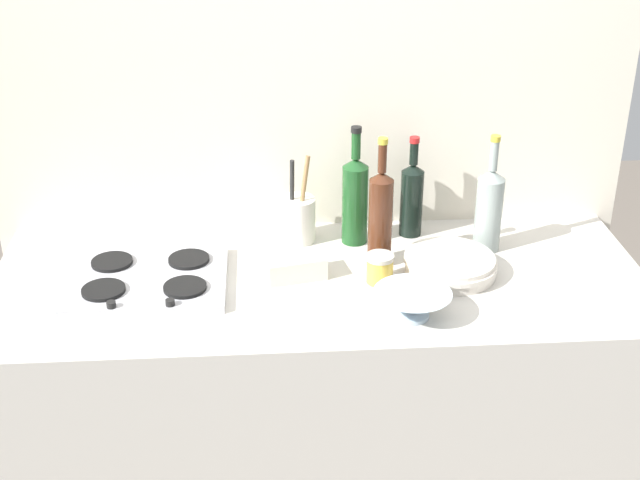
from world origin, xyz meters
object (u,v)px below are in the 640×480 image
Objects in this scene: plate_stack at (450,265)px; butter_dish at (295,267)px; wine_bottle_mid_left at (489,208)px; condiment_jar_front at (380,268)px; stovetop_hob at (148,279)px; utensil_crock at (298,218)px; mixing_bowl at (412,303)px; wine_bottle_rightmost at (380,216)px; wine_bottle_mid_right at (355,198)px; wine_bottle_leftmost at (412,197)px.

plate_stack is 0.43m from butter_dish.
wine_bottle_mid_left is 4.28× the size of condiment_jar_front.
wine_bottle_mid_left reaches higher than stovetop_hob.
plate_stack is 0.73× the size of wine_bottle_mid_left.
plate_stack is at bearing -30.03° from utensil_crock.
mixing_bowl is 0.19m from condiment_jar_front.
condiment_jar_front is at bearing -96.56° from wine_bottle_rightmost.
wine_bottle_mid_right reaches higher than wine_bottle_mid_left.
wine_bottle_rightmost is 0.15m from condiment_jar_front.
condiment_jar_front is at bearing -80.11° from wine_bottle_mid_right.
plate_stack is 0.26m from mixing_bowl.
wine_bottle_rightmost reaches higher than wine_bottle_mid_left.
butter_dish is 2.00× the size of condiment_jar_front.
wine_bottle_mid_right is (-0.24, 0.22, 0.11)m from plate_stack.
condiment_jar_front is at bearing -171.45° from plate_stack.
condiment_jar_front is (0.63, -0.03, 0.03)m from stovetop_hob.
utensil_crock is at bearing 85.28° from butter_dish.
condiment_jar_front reaches higher than plate_stack.
butter_dish is at bearing -164.55° from wine_bottle_rightmost.
wine_bottle_leftmost reaches higher than stovetop_hob.
plate_stack is at bearing -1.56° from butter_dish.
condiment_jar_front is at bearing 107.31° from mixing_bowl.
mixing_bowl is at bearing -81.25° from wine_bottle_rightmost.
utensil_crock is (-0.54, 0.09, -0.06)m from wine_bottle_mid_left.
utensil_crock reaches higher than stovetop_hob.
wine_bottle_leftmost reaches higher than condiment_jar_front.
utensil_crock reaches higher than butter_dish.
stovetop_hob is 1.37× the size of wine_bottle_leftmost.
wine_bottle_leftmost is 0.44m from butter_dish.
wine_bottle_leftmost is 1.90× the size of butter_dish.
wine_bottle_mid_left is at bearing 27.57° from condiment_jar_front.
stovetop_hob is at bearing -150.67° from utensil_crock.
plate_stack is 0.96× the size of utensil_crock.
wine_bottle_mid_right is at bearing 103.11° from mixing_bowl.
condiment_jar_front is (-0.20, -0.03, 0.01)m from plate_stack.
mixing_bowl is 0.36m from butter_dish.
plate_stack reaches higher than stovetop_hob.
plate_stack is at bearing 8.55° from condiment_jar_front.
wine_bottle_rightmost is at bearing 157.43° from plate_stack.
mixing_bowl is (-0.07, -0.47, -0.08)m from wine_bottle_leftmost.
wine_bottle_mid_right reaches higher than condiment_jar_front.
plate_stack is 0.20m from condiment_jar_front.
wine_bottle_rightmost is at bearing -168.34° from wine_bottle_mid_left.
wine_bottle_rightmost is at bearing 6.77° from stovetop_hob.
wine_bottle_rightmost is at bearing -123.57° from wine_bottle_leftmost.
utensil_crock is at bearing 128.10° from condiment_jar_front.
wine_bottle_mid_left is at bearing -10.94° from wine_bottle_mid_right.
wine_bottle_rightmost is at bearing -68.25° from wine_bottle_mid_right.
mixing_bowl is 1.23× the size of butter_dish.
wine_bottle_mid_right is at bearing -6.61° from utensil_crock.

